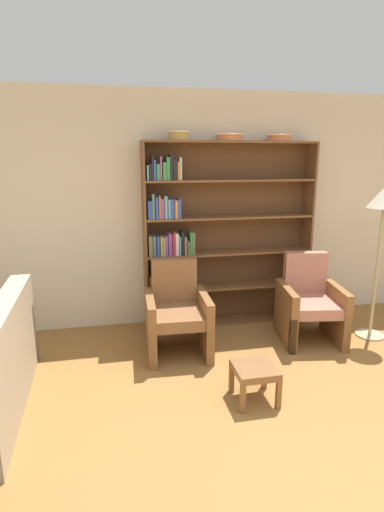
# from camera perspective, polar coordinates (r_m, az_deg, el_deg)

# --- Properties ---
(ground_plane) EXTENTS (24.00, 24.00, 0.00)m
(ground_plane) POSITION_cam_1_polar(r_m,az_deg,el_deg) (3.16, 17.98, -26.08)
(ground_plane) COLOR olive
(wall_back) EXTENTS (12.00, 0.06, 2.75)m
(wall_back) POSITION_cam_1_polar(r_m,az_deg,el_deg) (4.91, 4.11, 6.59)
(wall_back) COLOR beige
(wall_back) RESTS_ON ground
(bookshelf) EXTENTS (2.03, 0.30, 2.18)m
(bookshelf) POSITION_cam_1_polar(r_m,az_deg,el_deg) (4.76, 2.83, 2.54)
(bookshelf) COLOR brown
(bookshelf) RESTS_ON ground
(bowl_terracotta) EXTENTS (0.22, 0.22, 0.10)m
(bowl_terracotta) POSITION_cam_1_polar(r_m,az_deg,el_deg) (4.57, -1.83, 16.86)
(bowl_terracotta) COLOR tan
(bowl_terracotta) RESTS_ON bookshelf
(bowl_cream) EXTENTS (0.30, 0.30, 0.07)m
(bowl_cream) POSITION_cam_1_polar(r_m,az_deg,el_deg) (4.70, 5.41, 16.57)
(bowl_cream) COLOR #C67547
(bowl_cream) RESTS_ON bookshelf
(bowl_stoneware) EXTENTS (0.27, 0.27, 0.08)m
(bowl_stoneware) POSITION_cam_1_polar(r_m,az_deg,el_deg) (4.91, 12.45, 16.21)
(bowl_stoneware) COLOR #C67547
(bowl_stoneware) RESTS_ON bookshelf
(armchair_leather) EXTENTS (0.67, 0.70, 0.95)m
(armchair_leather) POSITION_cam_1_polar(r_m,az_deg,el_deg) (4.20, -2.17, -8.23)
(armchair_leather) COLOR brown
(armchair_leather) RESTS_ON ground
(armchair_cushioned) EXTENTS (0.74, 0.77, 0.95)m
(armchair_cushioned) POSITION_cam_1_polar(r_m,az_deg,el_deg) (4.67, 16.45, -6.52)
(armchair_cushioned) COLOR brown
(armchair_cushioned) RESTS_ON ground
(floor_lamp) EXTENTS (0.36, 0.36, 1.71)m
(floor_lamp) POSITION_cam_1_polar(r_m,az_deg,el_deg) (4.75, 25.74, 6.10)
(floor_lamp) COLOR tan
(floor_lamp) RESTS_ON ground
(footstool) EXTENTS (0.34, 0.34, 0.31)m
(footstool) POSITION_cam_1_polar(r_m,az_deg,el_deg) (3.50, 8.95, -16.16)
(footstool) COLOR brown
(footstool) RESTS_ON ground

